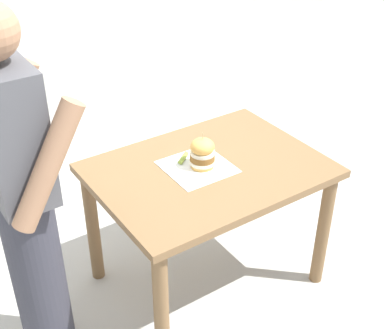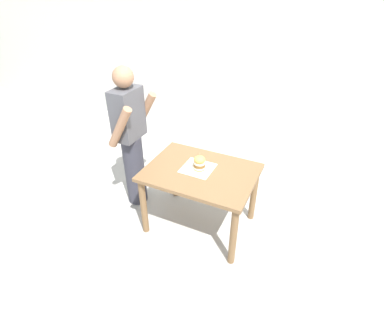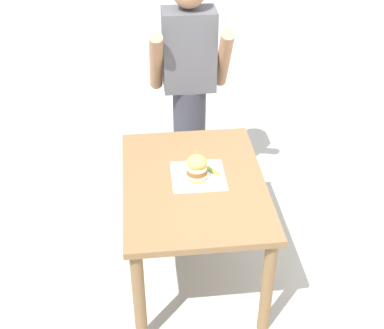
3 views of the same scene
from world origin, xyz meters
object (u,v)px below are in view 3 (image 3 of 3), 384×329
(pickle_spear, at_px, (213,171))
(diner_across_table, at_px, (189,89))
(patio_table, at_px, (194,197))
(sandwich, at_px, (197,167))

(pickle_spear, height_order, diner_across_table, diner_across_table)
(pickle_spear, bearing_deg, diner_across_table, 93.74)
(patio_table, relative_size, diner_across_table, 0.67)
(sandwich, distance_m, diner_across_table, 0.87)
(patio_table, distance_m, pickle_spear, 0.20)
(pickle_spear, xyz_separation_m, diner_across_table, (-0.05, 0.82, 0.13))
(patio_table, bearing_deg, sandwich, 51.04)
(pickle_spear, bearing_deg, sandwich, -155.70)
(patio_table, bearing_deg, pickle_spear, 30.20)
(patio_table, xyz_separation_m, pickle_spear, (0.12, 0.07, 0.14))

